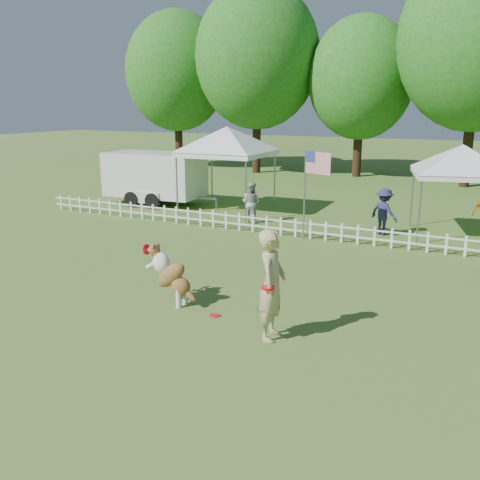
{
  "coord_description": "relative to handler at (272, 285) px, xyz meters",
  "views": [
    {
      "loc": [
        5.19,
        -8.44,
        4.08
      ],
      "look_at": [
        -0.16,
        2.0,
        1.1
      ],
      "focal_mm": 40.0,
      "sensor_mm": 36.0,
      "label": 1
    }
  ],
  "objects": [
    {
      "name": "canopy_tent_right",
      "position": [
        2.11,
        9.66,
        0.42
      ],
      "size": [
        3.34,
        3.34,
        2.84
      ],
      "primitive_type": null,
      "rotation": [
        0.0,
        0.0,
        0.25
      ],
      "color": "white",
      "rests_on": "ground"
    },
    {
      "name": "tree_center_right",
      "position": [
        1.37,
        21.26,
        5.3
      ],
      "size": [
        7.6,
        7.6,
        12.6
      ],
      "primitive_type": null,
      "color": "#25611B",
      "rests_on": "ground"
    },
    {
      "name": "tree_far_left",
      "position": [
        -16.63,
        22.26,
        4.5
      ],
      "size": [
        6.6,
        6.6,
        11.0
      ],
      "primitive_type": null,
      "color": "#25611B",
      "rests_on": "ground"
    },
    {
      "name": "tree_center_left",
      "position": [
        -4.63,
        22.76,
        3.9
      ],
      "size": [
        6.0,
        6.0,
        9.8
      ],
      "primitive_type": null,
      "color": "#25611B",
      "rests_on": "ground"
    },
    {
      "name": "cargo_trailer",
      "position": [
        -9.8,
        10.08,
        0.1
      ],
      "size": [
        5.13,
        2.51,
        2.2
      ],
      "primitive_type": null,
      "rotation": [
        0.0,
        0.0,
        0.06
      ],
      "color": "white",
      "rests_on": "ground"
    },
    {
      "name": "spectator_a",
      "position": [
        -4.59,
        8.59,
        -0.28
      ],
      "size": [
        0.71,
        0.56,
        1.44
      ],
      "primitive_type": "imported",
      "rotation": [
        0.0,
        0.0,
        3.12
      ],
      "color": "#AAAAAF",
      "rests_on": "ground"
    },
    {
      "name": "handler",
      "position": [
        0.0,
        0.0,
        0.0
      ],
      "size": [
        0.58,
        0.79,
        2.0
      ],
      "primitive_type": "imported",
      "rotation": [
        0.0,
        0.0,
        1.71
      ],
      "color": "tan",
      "rests_on": "ground"
    },
    {
      "name": "tree_left",
      "position": [
        -10.63,
        21.76,
        5.0
      ],
      "size": [
        7.4,
        7.4,
        12.0
      ],
      "primitive_type": null,
      "color": "#25611B",
      "rests_on": "ground"
    },
    {
      "name": "dog",
      "position": [
        -2.55,
        0.62,
        -0.38
      ],
      "size": [
        1.24,
        0.53,
        1.24
      ],
      "primitive_type": null,
      "rotation": [
        0.0,
        0.0,
        -0.11
      ],
      "color": "brown",
      "rests_on": "ground"
    },
    {
      "name": "frisbee_on_turf",
      "position": [
        -1.41,
        0.43,
        -0.99
      ],
      "size": [
        0.24,
        0.24,
        0.02
      ],
      "primitive_type": "cylinder",
      "rotation": [
        0.0,
        0.0,
        -0.13
      ],
      "color": "red",
      "rests_on": "ground"
    },
    {
      "name": "flag_pole",
      "position": [
        -2.06,
        7.13,
        0.4
      ],
      "size": [
        1.02,
        0.55,
        2.8
      ],
      "primitive_type": null,
      "rotation": [
        0.0,
        0.0,
        -0.43
      ],
      "color": "gray",
      "rests_on": "ground"
    },
    {
      "name": "ground",
      "position": [
        -1.63,
        0.26,
        -1.0
      ],
      "size": [
        120.0,
        120.0,
        0.0
      ],
      "primitive_type": "plane",
      "color": "#356620",
      "rests_on": "ground"
    },
    {
      "name": "picket_fence",
      "position": [
        -1.63,
        7.26,
        -0.7
      ],
      "size": [
        22.0,
        0.08,
        0.6
      ],
      "primitive_type": null,
      "color": "white",
      "rests_on": "ground"
    },
    {
      "name": "spectator_b",
      "position": [
        0.02,
        8.86,
        -0.25
      ],
      "size": [
        1.12,
        0.94,
        1.5
      ],
      "primitive_type": "imported",
      "rotation": [
        0.0,
        0.0,
        2.67
      ],
      "color": "navy",
      "rests_on": "ground"
    },
    {
      "name": "canopy_tent_left",
      "position": [
        -6.35,
        10.09,
        0.6
      ],
      "size": [
        3.23,
        3.23,
        3.21
      ],
      "primitive_type": null,
      "rotation": [
        0.0,
        0.0,
        0.04
      ],
      "color": "white",
      "rests_on": "ground"
    }
  ]
}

